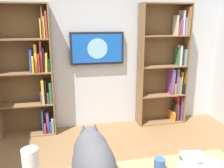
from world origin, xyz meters
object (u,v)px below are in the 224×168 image
(bookshelf_left, at_px, (168,66))
(open_binder, at_px, (204,168))
(cat, at_px, (93,163))
(desk_book_stack, at_px, (192,158))
(wall_mounted_tv, at_px, (97,48))
(paper_towel_roll, at_px, (31,166))
(coffee_mug, at_px, (159,165))
(bookshelf_right, at_px, (31,73))

(bookshelf_left, bearing_deg, open_binder, 71.02)
(cat, relative_size, open_binder, 2.05)
(cat, height_order, open_binder, cat)
(desk_book_stack, bearing_deg, wall_mounted_tv, -81.79)
(bookshelf_left, height_order, paper_towel_roll, bookshelf_left)
(wall_mounted_tv, distance_m, coffee_mug, 2.54)
(coffee_mug, xyz_separation_m, desk_book_stack, (-0.30, -0.06, -0.02))
(open_binder, height_order, desk_book_stack, desk_book_stack)
(bookshelf_right, distance_m, open_binder, 2.84)
(bookshelf_right, distance_m, coffee_mug, 2.64)
(bookshelf_right, height_order, open_binder, bookshelf_right)
(open_binder, distance_m, desk_book_stack, 0.12)
(coffee_mug, relative_size, desk_book_stack, 0.53)
(cat, bearing_deg, coffee_mug, -167.42)
(bookshelf_left, distance_m, cat, 3.00)
(bookshelf_left, relative_size, cat, 2.96)
(wall_mounted_tv, relative_size, paper_towel_roll, 3.61)
(paper_towel_roll, bearing_deg, desk_book_stack, 179.63)
(open_binder, bearing_deg, bookshelf_right, -59.95)
(cat, bearing_deg, open_binder, -176.28)
(wall_mounted_tv, distance_m, desk_book_stack, 2.51)
(bookshelf_right, height_order, desk_book_stack, bookshelf_right)
(cat, height_order, paper_towel_roll, cat)
(open_binder, distance_m, paper_towel_roll, 1.22)
(bookshelf_right, height_order, paper_towel_roll, bookshelf_right)
(bookshelf_left, bearing_deg, paper_towel_roll, 48.59)
(coffee_mug, height_order, desk_book_stack, coffee_mug)
(open_binder, relative_size, paper_towel_roll, 1.40)
(bookshelf_left, relative_size, bookshelf_right, 1.01)
(paper_towel_roll, relative_size, desk_book_stack, 1.32)
(paper_towel_roll, bearing_deg, coffee_mug, 175.48)
(cat, distance_m, paper_towel_roll, 0.44)
(coffee_mug, distance_m, desk_book_stack, 0.31)
(paper_towel_roll, height_order, desk_book_stack, paper_towel_roll)
(bookshelf_left, bearing_deg, wall_mounted_tv, -3.76)
(bookshelf_left, distance_m, bookshelf_right, 2.26)
(bookshelf_left, xyz_separation_m, wall_mounted_tv, (1.22, -0.08, 0.33))
(wall_mounted_tv, relative_size, open_binder, 2.58)
(paper_towel_roll, height_order, coffee_mug, paper_towel_roll)
(bookshelf_right, distance_m, desk_book_stack, 2.72)
(wall_mounted_tv, bearing_deg, desk_book_stack, 98.21)
(bookshelf_left, distance_m, paper_towel_roll, 3.10)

